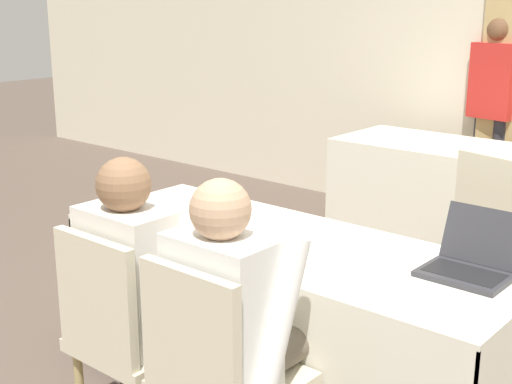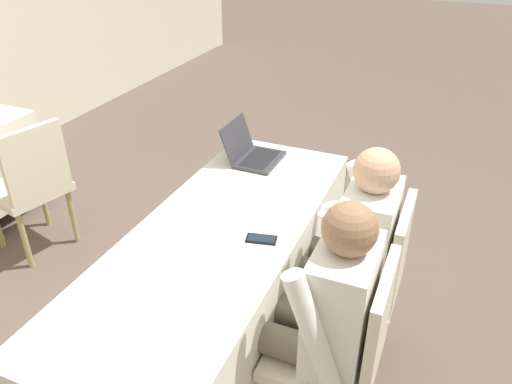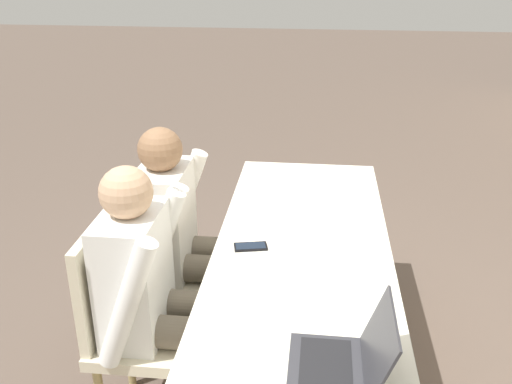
{
  "view_description": "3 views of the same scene",
  "coord_description": "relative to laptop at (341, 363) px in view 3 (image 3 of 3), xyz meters",
  "views": [
    {
      "loc": [
        1.71,
        -2.21,
        1.72
      ],
      "look_at": [
        0.0,
        -0.19,
        1.0
      ],
      "focal_mm": 50.0,
      "sensor_mm": 36.0,
      "label": 1
    },
    {
      "loc": [
        -1.68,
        -0.9,
        2.05
      ],
      "look_at": [
        0.0,
        -0.19,
        1.0
      ],
      "focal_mm": 35.0,
      "sensor_mm": 36.0,
      "label": 2
    },
    {
      "loc": [
        2.08,
        0.04,
        1.92
      ],
      "look_at": [
        0.0,
        -0.19,
        1.0
      ],
      "focal_mm": 40.0,
      "sensor_mm": 36.0,
      "label": 3
    }
  ],
  "objects": [
    {
      "name": "conference_table_near",
      "position": [
        -0.74,
        -0.14,
        -0.23
      ],
      "size": [
        2.0,
        0.73,
        0.75
      ],
      "color": "silver",
      "rests_on": "ground_plane"
    },
    {
      "name": "laptop",
      "position": [
        0.0,
        0.0,
        0.0
      ],
      "size": [
        0.31,
        0.3,
        0.22
      ],
      "rotation": [
        0.0,
        0.0,
        -0.01
      ],
      "color": "#333338",
      "rests_on": "conference_table_near"
    },
    {
      "name": "cell_phone",
      "position": [
        -0.73,
        -0.35,
        -0.04
      ],
      "size": [
        0.09,
        0.15,
        0.01
      ],
      "rotation": [
        0.0,
        0.0,
        0.21
      ],
      "color": "black",
      "rests_on": "conference_table_near"
    },
    {
      "name": "paper_beside_laptop",
      "position": [
        -0.97,
        -0.1,
        -0.04
      ],
      "size": [
        0.32,
        0.36,
        0.0
      ],
      "rotation": [
        0.0,
        0.0,
        0.45
      ],
      "color": "white",
      "rests_on": "conference_table_near"
    },
    {
      "name": "paper_centre_table",
      "position": [
        -1.54,
        -0.01,
        -0.04
      ],
      "size": [
        0.28,
        0.34,
        0.0
      ],
      "rotation": [
        0.0,
        0.0,
        0.28
      ],
      "color": "white",
      "rests_on": "conference_table_near"
    },
    {
      "name": "chair_near_left",
      "position": [
        -0.97,
        -0.81,
        -0.28
      ],
      "size": [
        0.44,
        0.44,
        0.92
      ],
      "rotation": [
        0.0,
        0.0,
        3.14
      ],
      "color": "tan",
      "rests_on": "ground_plane"
    },
    {
      "name": "chair_near_right",
      "position": [
        -0.5,
        -0.81,
        -0.28
      ],
      "size": [
        0.44,
        0.44,
        0.92
      ],
      "rotation": [
        0.0,
        0.0,
        3.14
      ],
      "color": "tan",
      "rests_on": "ground_plane"
    },
    {
      "name": "person_checkered_shirt",
      "position": [
        -0.97,
        -0.71,
        -0.12
      ],
      "size": [
        0.5,
        0.52,
        1.18
      ],
      "rotation": [
        0.0,
        0.0,
        3.14
      ],
      "color": "#665B4C",
      "rests_on": "ground_plane"
    },
    {
      "name": "person_white_shirt",
      "position": [
        -0.5,
        -0.71,
        -0.12
      ],
      "size": [
        0.5,
        0.52,
        1.18
      ],
      "rotation": [
        0.0,
        0.0,
        3.14
      ],
      "color": "#665B4C",
      "rests_on": "ground_plane"
    }
  ]
}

